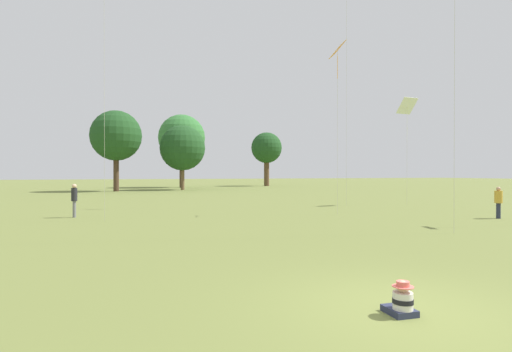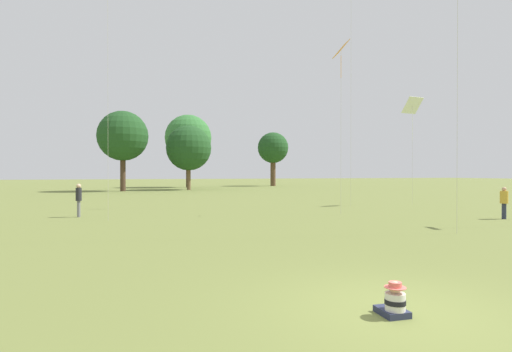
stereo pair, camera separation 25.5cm
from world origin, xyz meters
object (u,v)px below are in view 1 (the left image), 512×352
(person_standing_0, at_px, (498,200))
(distant_tree_2, at_px, (116,136))
(seated_toddler, at_px, (402,301))
(kite_1, at_px, (407,108))
(kite_0, at_px, (338,54))
(distant_tree_0, at_px, (182,148))
(person_standing_2, at_px, (74,197))
(distant_tree_3, at_px, (267,148))
(distant_tree_1, at_px, (182,138))

(person_standing_0, xyz_separation_m, distant_tree_2, (-17.21, 37.18, 5.84))
(seated_toddler, relative_size, kite_1, 0.07)
(person_standing_0, relative_size, kite_0, 0.17)
(distant_tree_0, relative_size, distant_tree_2, 0.87)
(seated_toddler, bearing_deg, kite_0, 65.99)
(seated_toddler, height_order, person_standing_2, person_standing_2)
(person_standing_0, bearing_deg, distant_tree_3, -90.01)
(distant_tree_2, height_order, distant_tree_3, distant_tree_2)
(kite_0, xyz_separation_m, kite_1, (7.89, 3.82, -1.84))
(person_standing_0, height_order, distant_tree_2, distant_tree_2)
(kite_0, bearing_deg, person_standing_0, 112.14)
(kite_1, xyz_separation_m, distant_tree_3, (5.98, 42.05, -0.23))
(person_standing_2, xyz_separation_m, kite_1, (21.06, 0.80, 5.75))
(distant_tree_2, bearing_deg, seated_toddler, -85.36)
(kite_0, bearing_deg, kite_1, 173.43)
(seated_toddler, bearing_deg, person_standing_0, 38.06)
(distant_tree_1, relative_size, distant_tree_2, 1.15)
(person_standing_0, relative_size, distant_tree_2, 0.16)
(distant_tree_0, bearing_deg, kite_0, -85.57)
(person_standing_0, relative_size, distant_tree_0, 0.18)
(person_standing_2, relative_size, kite_1, 0.23)
(distant_tree_0, bearing_deg, person_standing_2, -108.67)
(person_standing_0, xyz_separation_m, distant_tree_1, (-7.50, 47.94, 6.77))
(distant_tree_2, bearing_deg, kite_0, -71.52)
(person_standing_2, xyz_separation_m, distant_tree_0, (10.52, 31.14, 4.51))
(distant_tree_0, bearing_deg, person_standing_0, -77.00)
(person_standing_2, bearing_deg, distant_tree_2, -11.37)
(distant_tree_0, xyz_separation_m, distant_tree_3, (16.51, 11.71, 1.00))
(seated_toddler, relative_size, distant_tree_1, 0.05)
(kite_0, xyz_separation_m, distant_tree_2, (-10.94, 32.72, -1.86))
(distant_tree_0, distance_m, distant_tree_3, 20.27)
(kite_1, bearing_deg, seated_toddler, 89.38)
(seated_toddler, distance_m, kite_1, 23.98)
(distant_tree_1, xyz_separation_m, distant_tree_3, (15.09, 2.40, -1.14))
(person_standing_0, xyz_separation_m, person_standing_2, (-19.44, 7.48, 0.11))
(kite_1, bearing_deg, kite_0, 66.03)
(person_standing_2, xyz_separation_m, distant_tree_3, (27.04, 42.85, 5.52))
(person_standing_2, height_order, distant_tree_2, distant_tree_2)
(person_standing_0, height_order, person_standing_2, person_standing_2)
(person_standing_0, relative_size, distant_tree_3, 0.17)
(seated_toddler, distance_m, distant_tree_1, 57.91)
(kite_1, bearing_deg, distant_tree_0, -30.68)
(kite_0, height_order, distant_tree_3, distant_tree_3)
(seated_toddler, height_order, kite_1, kite_1)
(kite_0, relative_size, distant_tree_0, 1.08)
(kite_0, distance_m, distant_tree_0, 34.40)
(person_standing_2, bearing_deg, kite_0, -109.99)
(kite_1, distance_m, distant_tree_3, 42.47)
(seated_toddler, xyz_separation_m, kite_0, (7.18, 13.64, 8.38))
(seated_toddler, xyz_separation_m, distant_tree_1, (5.95, 57.12, 7.45))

